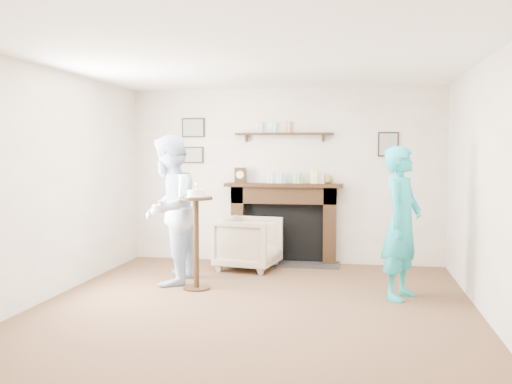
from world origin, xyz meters
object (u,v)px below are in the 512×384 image
at_px(man, 170,283).
at_px(pedestal_table, 196,224).
at_px(woman, 400,298).
at_px(armchair, 249,269).

relative_size(man, pedestal_table, 1.45).
bearing_deg(woman, pedestal_table, 113.94).
height_order(armchair, pedestal_table, pedestal_table).
distance_m(woman, pedestal_table, 2.43).
height_order(woman, pedestal_table, pedestal_table).
bearing_deg(man, woman, 84.16).
distance_m(armchair, pedestal_table, 1.49).
relative_size(armchair, woman, 0.47).
height_order(armchair, woman, woman).
height_order(man, pedestal_table, pedestal_table).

